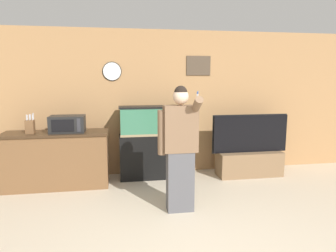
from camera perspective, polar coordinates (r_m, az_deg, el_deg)
wall_back_paneled at (r=5.51m, az=-0.81°, el=4.45°), size 10.00×0.08×2.60m
counter_island at (r=5.18m, az=-20.37°, el=-6.00°), size 1.65×0.58×0.90m
microwave at (r=5.01m, az=-18.60°, el=0.37°), size 0.54×0.34×0.27m
knife_block at (r=5.11m, az=-24.78°, el=-0.07°), size 0.12×0.12×0.32m
aquarium_on_stand at (r=5.26m, az=-2.87°, el=-3.11°), size 1.17×0.37×1.27m
tv_on_stand at (r=5.63m, az=15.23°, el=-5.81°), size 1.39×0.40×1.11m
person_standing at (r=3.90m, az=2.25°, el=-4.07°), size 0.52×0.39×1.66m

